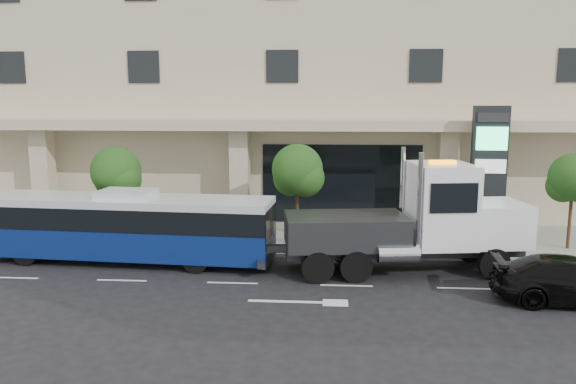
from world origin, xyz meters
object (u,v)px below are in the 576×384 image
object	(u,v)px
signage_pylon	(488,174)
tow_truck	(416,222)
black_sedan	(575,281)
city_bus	(128,226)

from	to	relation	value
signage_pylon	tow_truck	bearing A→B (deg)	-127.72
black_sedan	signage_pylon	bearing A→B (deg)	11.60
tow_truck	black_sedan	distance (m)	5.57
tow_truck	black_sedan	xyz separation A→B (m)	(4.54, -3.01, -1.15)
city_bus	tow_truck	bearing A→B (deg)	1.91
city_bus	black_sedan	distance (m)	16.07
tow_truck	black_sedan	world-z (taller)	tow_truck
city_bus	black_sedan	world-z (taller)	city_bus
city_bus	tow_truck	distance (m)	11.15
black_sedan	signage_pylon	world-z (taller)	signage_pylon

